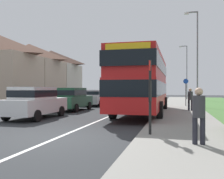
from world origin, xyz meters
name	(u,v)px	position (x,y,z in m)	size (l,w,h in m)	color
ground_plane	(55,139)	(0.00, 0.00, 0.00)	(120.00, 120.00, 0.00)	#2D3033
lane_marking_centre	(114,114)	(0.00, 8.00, 0.00)	(0.14, 60.00, 0.01)	silver
pavement_near_side	(183,119)	(4.20, 6.00, 0.06)	(3.20, 68.00, 0.12)	gray
double_decker_bus	(143,81)	(1.78, 8.60, 2.14)	(2.80, 10.78, 3.70)	red
parked_car_white	(35,101)	(-3.70, 4.83, 0.95)	(1.96, 4.36, 1.73)	silver
parked_car_dark_green	(71,98)	(-3.75, 9.93, 0.93)	(1.99, 4.35, 1.70)	#19472D
parked_car_silver	(95,97)	(-3.74, 15.61, 0.86)	(1.91, 4.36, 1.55)	#B7B7BC
parked_car_blue	(110,95)	(-3.73, 21.23, 0.89)	(2.00, 4.08, 1.62)	navy
pedestrian_at_stop	(199,113)	(4.44, -0.29, 0.98)	(0.34, 0.34, 1.67)	#23232D
pedestrian_walking_away	(190,98)	(4.80, 10.83, 0.98)	(0.34, 0.34, 1.67)	#23232D
bus_stop_sign	(150,92)	(3.00, 0.90, 1.54)	(0.09, 0.52, 2.60)	black
cycle_route_sign	(186,91)	(4.67, 15.68, 1.43)	(0.44, 0.08, 2.52)	slate
street_lamp_mid	(196,53)	(5.50, 15.00, 4.67)	(1.14, 0.20, 8.23)	slate
street_lamp_far	(186,69)	(5.25, 30.54, 4.50)	(1.14, 0.20, 7.88)	slate
house_terrace_far_side	(29,73)	(-14.59, 21.30, 3.72)	(7.87, 17.65, 7.44)	#C1A88E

